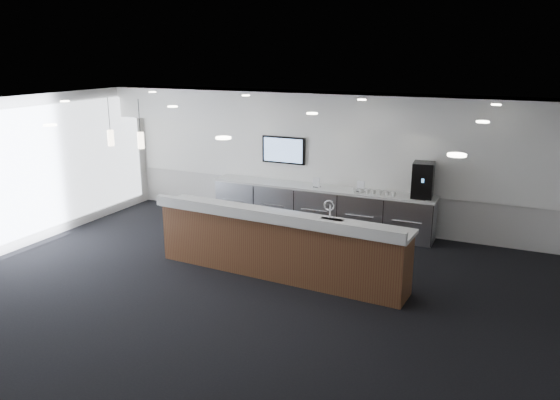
% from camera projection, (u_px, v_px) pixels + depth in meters
% --- Properties ---
extents(ground, '(10.00, 10.00, 0.00)m').
position_uv_depth(ground, '(242.00, 290.00, 9.04)').
color(ground, black).
rests_on(ground, ground).
extents(ceiling, '(10.00, 8.00, 0.02)m').
position_uv_depth(ceiling, '(238.00, 108.00, 8.24)').
color(ceiling, black).
rests_on(ceiling, back_wall).
extents(back_wall, '(10.00, 0.02, 3.00)m').
position_uv_depth(back_wall, '(326.00, 159.00, 12.15)').
color(back_wall, silver).
rests_on(back_wall, ground).
extents(left_wall, '(0.02, 8.00, 3.00)m').
position_uv_depth(left_wall, '(15.00, 175.00, 10.64)').
color(left_wall, silver).
rests_on(left_wall, ground).
extents(soffit_bulkhead, '(10.00, 0.90, 0.70)m').
position_uv_depth(soffit_bulkhead, '(320.00, 109.00, 11.45)').
color(soffit_bulkhead, white).
rests_on(soffit_bulkhead, back_wall).
extents(alcove_panel, '(9.80, 0.06, 1.40)m').
position_uv_depth(alcove_panel, '(326.00, 155.00, 12.10)').
color(alcove_panel, white).
rests_on(alcove_panel, back_wall).
extents(window_blinds_wall, '(0.04, 7.36, 2.55)m').
position_uv_depth(window_blinds_wall, '(16.00, 175.00, 10.63)').
color(window_blinds_wall, '#ABB7CD').
rests_on(window_blinds_wall, left_wall).
extents(back_credenza, '(5.06, 0.66, 0.95)m').
position_uv_depth(back_credenza, '(320.00, 207.00, 12.10)').
color(back_credenza, gray).
rests_on(back_credenza, ground).
extents(wall_tv, '(1.05, 0.08, 0.62)m').
position_uv_depth(wall_tv, '(284.00, 150.00, 12.43)').
color(wall_tv, black).
rests_on(wall_tv, back_wall).
extents(pendant_left, '(0.12, 0.12, 0.30)m').
position_uv_depth(pendant_left, '(146.00, 139.00, 10.11)').
color(pendant_left, '#FCE5C4').
rests_on(pendant_left, ceiling).
extents(pendant_right, '(0.12, 0.12, 0.30)m').
position_uv_depth(pendant_right, '(116.00, 137.00, 10.39)').
color(pendant_right, '#FCE5C4').
rests_on(pendant_right, ceiling).
extents(ceiling_can_lights, '(7.00, 5.00, 0.02)m').
position_uv_depth(ceiling_can_lights, '(238.00, 110.00, 8.25)').
color(ceiling_can_lights, white).
rests_on(ceiling_can_lights, ceiling).
extents(service_counter, '(4.70, 1.06, 1.49)m').
position_uv_depth(service_counter, '(278.00, 244.00, 9.50)').
color(service_counter, '#562D1C').
rests_on(service_counter, ground).
extents(coffee_machine, '(0.45, 0.56, 0.72)m').
position_uv_depth(coffee_machine, '(423.00, 180.00, 11.03)').
color(coffee_machine, black).
rests_on(coffee_machine, back_credenza).
extents(info_sign_left, '(0.17, 0.06, 0.23)m').
position_uv_depth(info_sign_left, '(316.00, 182.00, 11.90)').
color(info_sign_left, silver).
rests_on(info_sign_left, back_credenza).
extents(info_sign_right, '(0.18, 0.08, 0.25)m').
position_uv_depth(info_sign_right, '(361.00, 186.00, 11.49)').
color(info_sign_right, silver).
rests_on(info_sign_right, back_credenza).
extents(cup_0, '(0.10, 0.10, 0.09)m').
position_uv_depth(cup_0, '(394.00, 194.00, 11.18)').
color(cup_0, white).
rests_on(cup_0, back_credenza).
extents(cup_1, '(0.14, 0.14, 0.09)m').
position_uv_depth(cup_1, '(387.00, 193.00, 11.24)').
color(cup_1, white).
rests_on(cup_1, back_credenza).
extents(cup_2, '(0.12, 0.12, 0.09)m').
position_uv_depth(cup_2, '(381.00, 193.00, 11.29)').
color(cup_2, white).
rests_on(cup_2, back_credenza).
extents(cup_3, '(0.13, 0.13, 0.09)m').
position_uv_depth(cup_3, '(374.00, 192.00, 11.35)').
color(cup_3, white).
rests_on(cup_3, back_credenza).
extents(cup_4, '(0.13, 0.13, 0.09)m').
position_uv_depth(cup_4, '(367.00, 191.00, 11.41)').
color(cup_4, white).
rests_on(cup_4, back_credenza).
extents(cup_5, '(0.11, 0.11, 0.09)m').
position_uv_depth(cup_5, '(361.00, 191.00, 11.46)').
color(cup_5, white).
rests_on(cup_5, back_credenza).
extents(cup_6, '(0.14, 0.14, 0.09)m').
position_uv_depth(cup_6, '(354.00, 190.00, 11.52)').
color(cup_6, white).
rests_on(cup_6, back_credenza).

